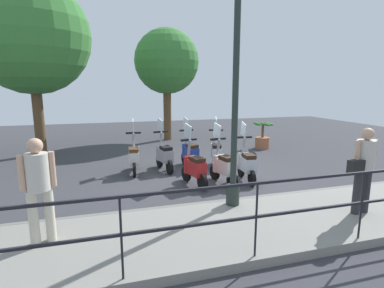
# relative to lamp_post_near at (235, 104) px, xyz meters

# --- Properties ---
(ground_plane) EXTENTS (28.00, 28.00, 0.00)m
(ground_plane) POSITION_rel_lamp_post_near_xyz_m (2.40, -0.42, -2.14)
(ground_plane) COLOR #38383D
(promenade_walkway) EXTENTS (2.20, 20.00, 0.15)m
(promenade_walkway) POSITION_rel_lamp_post_near_xyz_m (-0.75, -0.42, -2.06)
(promenade_walkway) COLOR gray
(promenade_walkway) RESTS_ON ground_plane
(fence_railing) EXTENTS (0.04, 16.03, 1.07)m
(fence_railing) POSITION_rel_lamp_post_near_xyz_m (-1.80, -0.42, -1.23)
(fence_railing) COLOR black
(fence_railing) RESTS_ON promenade_walkway
(lamp_post_near) EXTENTS (0.26, 0.90, 4.47)m
(lamp_post_near) POSITION_rel_lamp_post_near_xyz_m (0.00, 0.00, 0.00)
(lamp_post_near) COLOR #232D28
(lamp_post_near) RESTS_ON promenade_walkway
(pedestrian_with_bag) EXTENTS (0.34, 0.65, 1.59)m
(pedestrian_with_bag) POSITION_rel_lamp_post_near_xyz_m (-1.04, -2.08, -1.06)
(pedestrian_with_bag) COLOR #28282D
(pedestrian_with_bag) RESTS_ON promenade_walkway
(pedestrian_distant) EXTENTS (0.40, 0.47, 1.59)m
(pedestrian_distant) POSITION_rel_lamp_post_near_xyz_m (-0.57, 3.33, -1.06)
(pedestrian_distant) COLOR beige
(pedestrian_distant) RESTS_ON promenade_walkway
(tree_large) EXTENTS (3.98, 3.98, 6.16)m
(tree_large) POSITION_rel_lamp_post_near_xyz_m (6.72, 4.64, 2.02)
(tree_large) COLOR brown
(tree_large) RESTS_ON ground_plane
(tree_distant) EXTENTS (2.91, 2.91, 5.04)m
(tree_distant) POSITION_rel_lamp_post_near_xyz_m (8.53, -0.47, 1.42)
(tree_distant) COLOR brown
(tree_distant) RESTS_ON ground_plane
(potted_palm) EXTENTS (1.06, 0.66, 1.05)m
(potted_palm) POSITION_rel_lamp_post_near_xyz_m (5.44, -3.72, -1.69)
(potted_palm) COLOR #9E5B3D
(potted_palm) RESTS_ON ground_plane
(scooter_near_0) EXTENTS (1.23, 0.44, 1.54)m
(scooter_near_0) POSITION_rel_lamp_post_near_xyz_m (1.70, -1.15, -1.66)
(scooter_near_0) COLOR black
(scooter_near_0) RESTS_ON ground_plane
(scooter_near_1) EXTENTS (1.22, 0.48, 1.54)m
(scooter_near_1) POSITION_rel_lamp_post_near_xyz_m (1.64, -0.47, -1.66)
(scooter_near_1) COLOR black
(scooter_near_1) RESTS_ON ground_plane
(scooter_near_2) EXTENTS (1.22, 0.50, 1.54)m
(scooter_near_2) POSITION_rel_lamp_post_near_xyz_m (1.74, 0.27, -1.66)
(scooter_near_2) COLOR black
(scooter_near_2) RESTS_ON ground_plane
(scooter_far_0) EXTENTS (1.20, 0.54, 1.54)m
(scooter_far_0) POSITION_rel_lamp_post_near_xyz_m (3.19, -0.87, -1.66)
(scooter_far_0) COLOR black
(scooter_far_0) RESTS_ON ground_plane
(scooter_far_1) EXTENTS (1.23, 0.45, 1.54)m
(scooter_far_1) POSITION_rel_lamp_post_near_xyz_m (3.40, -0.09, -1.66)
(scooter_far_1) COLOR black
(scooter_far_1) RESTS_ON ground_plane
(scooter_far_2) EXTENTS (1.23, 0.47, 1.54)m
(scooter_far_2) POSITION_rel_lamp_post_near_xyz_m (3.30, 0.72, -1.66)
(scooter_far_2) COLOR black
(scooter_far_2) RESTS_ON ground_plane
(scooter_far_3) EXTENTS (1.23, 0.44, 1.54)m
(scooter_far_3) POSITION_rel_lamp_post_near_xyz_m (3.30, 1.60, -1.66)
(scooter_far_3) COLOR black
(scooter_far_3) RESTS_ON ground_plane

